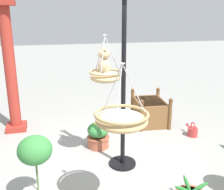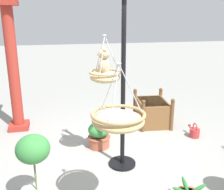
# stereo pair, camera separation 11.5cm
# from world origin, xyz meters

# --- Properties ---
(ground_plane) EXTENTS (40.00, 40.00, 0.00)m
(ground_plane) POSITION_xyz_m (0.00, 0.00, 0.00)
(ground_plane) COLOR gray
(display_pole_central) EXTENTS (0.44, 0.44, 2.65)m
(display_pole_central) POSITION_xyz_m (-0.22, -0.05, 0.85)
(display_pole_central) COLOR black
(display_pole_central) RESTS_ON ground
(hanging_basket_with_teddy) EXTENTS (0.49, 0.49, 0.72)m
(hanging_basket_with_teddy) POSITION_xyz_m (-0.07, 0.20, 1.48)
(hanging_basket_with_teddy) COLOR tan
(teddy_bear) EXTENTS (0.30, 0.26, 0.44)m
(teddy_bear) POSITION_xyz_m (-0.07, 0.22, 1.67)
(teddy_bear) COLOR tan
(hanging_basket_left_high) EXTENTS (0.61, 0.61, 0.73)m
(hanging_basket_left_high) POSITION_xyz_m (-1.31, 0.30, 1.26)
(hanging_basket_left_high) COLOR tan
(greenhouse_pillar_left) EXTENTS (0.43, 0.43, 2.65)m
(greenhouse_pillar_left) POSITION_xyz_m (1.70, 1.77, 1.28)
(greenhouse_pillar_left) COLOR #9E2D23
(greenhouse_pillar_left) RESTS_ON ground
(wooden_planter_box) EXTENTS (1.02, 0.81, 0.71)m
(wooden_planter_box) POSITION_xyz_m (1.35, -1.16, 0.29)
(wooden_planter_box) COLOR brown
(wooden_planter_box) RESTS_ON ground
(potted_plant_bushy_green) EXTENTS (0.43, 0.43, 0.97)m
(potted_plant_bushy_green) POSITION_xyz_m (-0.88, 1.27, 0.53)
(potted_plant_bushy_green) COLOR beige
(potted_plant_bushy_green) RESTS_ON ground
(potted_plant_trailing_ivy) EXTENTS (0.42, 0.42, 0.52)m
(potted_plant_trailing_ivy) POSITION_xyz_m (0.49, 0.21, 0.24)
(potted_plant_trailing_ivy) COLOR #AD563D
(potted_plant_trailing_ivy) RESTS_ON ground
(watering_can) EXTENTS (0.35, 0.20, 0.30)m
(watering_can) POSITION_xyz_m (0.47, -1.74, 0.10)
(watering_can) COLOR #B23333
(watering_can) RESTS_ON ground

